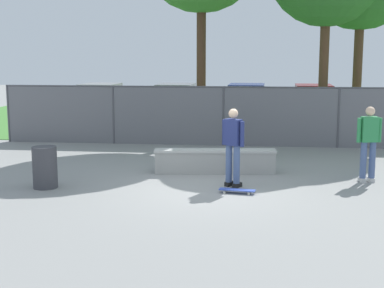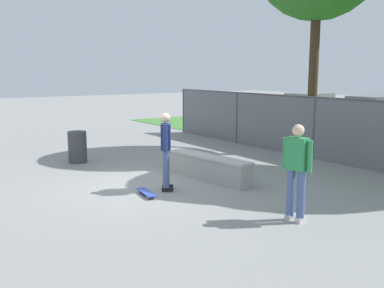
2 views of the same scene
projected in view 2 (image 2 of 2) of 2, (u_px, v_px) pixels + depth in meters
The scene contains 9 objects.
ground_plane at pixel (144, 187), 10.53m from camera, with size 80.00×80.00×0.00m, color gray.
concrete_ledge at pixel (204, 166), 11.42m from camera, with size 3.16×0.79×0.62m.
skateboarder at pixel (166, 148), 10.06m from camera, with size 0.52×0.42×1.82m.
skateboard at pixel (147, 192), 9.78m from camera, with size 0.82×0.31×0.09m.
chainlink_fence at pixel (314, 125), 13.78m from camera, with size 15.08×0.07×1.99m.
car_white at pixel (310, 109), 22.86m from camera, with size 2.11×4.25×1.66m.
car_silver at pixel (374, 114), 20.10m from camera, with size 2.11×4.25×1.66m.
bystander at pixel (297, 168), 7.96m from camera, with size 0.59×0.33×1.82m.
trash_bin at pixel (77, 147), 13.30m from camera, with size 0.56×0.56×0.96m, color #3F3F44.
Camera 2 is at (9.07, -4.84, 2.75)m, focal length 40.70 mm.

